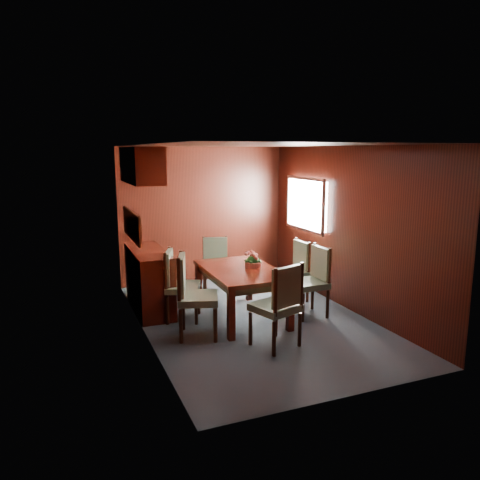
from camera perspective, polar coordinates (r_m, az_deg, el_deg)
name	(u,v)px	position (r m, az deg, el deg)	size (l,w,h in m)	color
ground	(253,320)	(6.64, 1.64, -9.69)	(4.50, 4.50, 0.00)	#323D44
room_shell	(238,202)	(6.52, -0.30, 4.69)	(3.06, 4.52, 2.41)	black
sideboard	(149,280)	(7.06, -11.03, -4.79)	(0.48, 1.40, 0.90)	black
dining_table	(241,276)	(6.54, 0.14, -4.38)	(0.96, 1.53, 0.71)	black
chair_left_near	(192,291)	(5.93, -5.92, -6.20)	(0.62, 0.64, 1.07)	black
chair_left_far	(177,281)	(6.56, -7.65, -4.97)	(0.60, 0.61, 1.00)	black
chair_right_near	(313,277)	(6.76, 8.92, -4.47)	(0.46, 0.48, 1.01)	black
chair_right_far	(295,267)	(7.41, 6.75, -3.29)	(0.45, 0.46, 0.95)	black
chair_head	(280,301)	(5.58, 4.92, -7.47)	(0.62, 0.60, 1.04)	black
chair_foot	(216,262)	(7.79, -2.98, -2.65)	(0.53, 0.52, 0.92)	black
flower_centerpiece	(253,259)	(6.61, 1.60, -2.29)	(0.24, 0.24, 0.24)	#B24836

